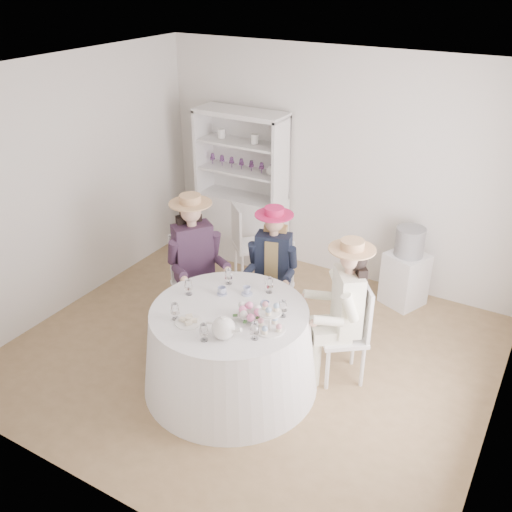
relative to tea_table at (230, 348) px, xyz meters
The scene contains 22 objects.
ground 0.63m from the tea_table, 98.44° to the left, with size 4.50×4.50×0.00m, color olive.
ceiling 2.35m from the tea_table, 98.44° to the left, with size 4.50×4.50×0.00m, color white.
wall_back 2.66m from the tea_table, 91.66° to the left, with size 4.50×4.50×0.00m, color silver.
wall_front 1.79m from the tea_table, 92.73° to the right, with size 4.50×4.50×0.00m, color silver.
wall_left 2.56m from the tea_table, 168.16° to the left, with size 4.50×4.50×0.00m, color silver.
tea_table is the anchor object (origin of this frame).
hutch 2.58m from the tea_table, 118.75° to the left, with size 1.25×0.71×1.92m.
side_table 2.37m from the tea_table, 66.45° to the left, with size 0.40×0.40×0.62m, color silver.
hatbox 2.40m from the tea_table, 66.45° to the left, with size 0.32×0.32×0.32m, color black.
guest_left 1.11m from the tea_table, 142.80° to the left, with size 0.64×0.61×1.49m.
guest_mid 1.09m from the tea_table, 96.87° to the left, with size 0.51×0.55×1.36m.
guest_right 1.10m from the tea_table, 36.06° to the left, with size 0.61×0.58×1.43m.
spare_chair 1.94m from the tea_table, 116.90° to the left, with size 0.57×0.57×0.98m.
teacup_a 0.52m from the tea_table, 135.91° to the left, with size 0.08×0.08×0.07m, color white.
teacup_b 0.54m from the tea_table, 91.31° to the left, with size 0.07×0.07×0.07m, color white.
teacup_c 0.54m from the tea_table, 33.43° to the left, with size 0.09×0.09×0.07m, color white.
flower_bowl 0.48m from the tea_table, ahead, with size 0.21×0.21×0.05m, color white.
flower_arrangement 0.53m from the tea_table, ahead, with size 0.18×0.18×0.07m.
table_teapot 0.62m from the tea_table, 63.86° to the right, with size 0.27×0.19×0.20m.
sandwich_plate 0.56m from the tea_table, 120.87° to the right, with size 0.23×0.23×0.05m.
cupcake_stand 0.66m from the tea_table, ahead, with size 0.25×0.25×0.24m.
stemware_set 0.48m from the tea_table, 45.00° to the right, with size 0.98×0.99×0.15m.
Camera 1 is at (2.36, -3.96, 3.51)m, focal length 40.00 mm.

